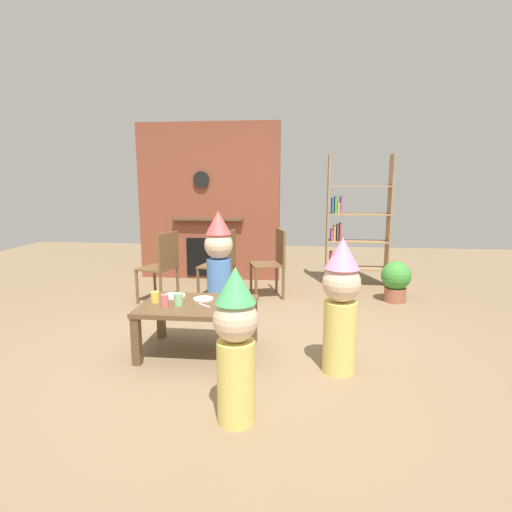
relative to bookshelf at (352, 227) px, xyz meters
name	(u,v)px	position (x,y,z in m)	size (l,w,h in m)	color
ground_plane	(236,342)	(-1.35, -2.40, -0.87)	(12.00, 12.00, 0.00)	#846B4C
brick_fireplace_feature	(209,203)	(-2.17, 0.20, 0.33)	(2.20, 0.28, 2.40)	brown
bookshelf	(352,227)	(0.00, 0.00, 0.00)	(0.90, 0.28, 1.90)	#9E7A51
coffee_table	(198,311)	(-1.64, -2.66, -0.48)	(1.00, 0.70, 0.45)	brown
paper_cup_near_left	(155,297)	(-2.03, -2.67, -0.36)	(0.07, 0.07, 0.10)	#F2CC4C
paper_cup_near_right	(178,299)	(-1.80, -2.73, -0.36)	(0.08, 0.08, 0.11)	#8CD18C
paper_cup_center	(165,301)	(-1.91, -2.77, -0.36)	(0.07, 0.07, 0.10)	#E5666B
paper_plate_front	(203,299)	(-1.62, -2.53, -0.41)	(0.18, 0.18, 0.01)	white
paper_plate_rear	(174,296)	(-1.93, -2.46, -0.41)	(0.22, 0.22, 0.01)	white
birthday_cake_slice	(243,296)	(-1.26, -2.52, -0.37)	(0.10, 0.10, 0.08)	pink
table_fork	(204,305)	(-1.57, -2.72, -0.41)	(0.15, 0.02, 0.01)	silver
child_with_cone_hat	(236,342)	(-1.14, -3.70, -0.33)	(0.28, 0.28, 1.01)	#E0CC66
child_in_pink	(341,302)	(-0.42, -2.91, -0.29)	(0.30, 0.30, 1.09)	#E0CC66
child_by_the_chairs	(219,260)	(-1.68, -1.51, -0.24)	(0.33, 0.33, 1.19)	#4C7FC6
dining_chair_left	(163,263)	(-2.46, -1.22, -0.35)	(0.50, 0.50, 0.90)	brown
dining_chair_middle	(223,261)	(-1.73, -0.99, -0.35)	(0.47, 0.47, 0.90)	brown
dining_chair_right	(274,259)	(-1.09, -0.78, -0.35)	(0.50, 0.50, 0.90)	brown
potted_plant_tall	(396,280)	(0.47, -0.85, -0.58)	(0.37, 0.37, 0.52)	#9E5B42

